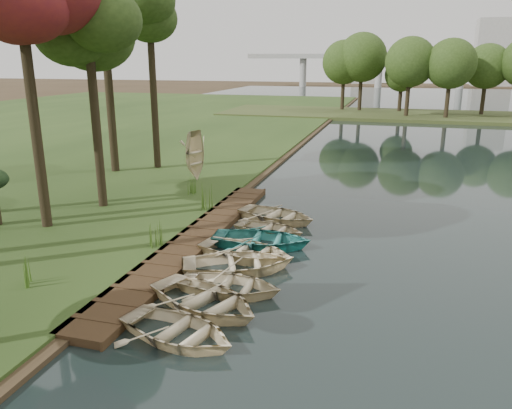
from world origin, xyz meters
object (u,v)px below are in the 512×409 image
(rowboat_1, at_px, (205,297))
(stored_rowboat, at_px, (196,175))
(boardwalk, at_px, (196,239))
(rowboat_2, at_px, (230,283))
(rowboat_0, at_px, (178,328))

(rowboat_1, distance_m, stored_rowboat, 15.40)
(stored_rowboat, bearing_deg, boardwalk, -139.44)
(boardwalk, xyz_separation_m, rowboat_2, (2.82, -4.02, 0.24))
(boardwalk, xyz_separation_m, stored_rowboat, (-3.66, 8.91, 0.46))
(rowboat_2, bearing_deg, rowboat_1, 163.84)
(rowboat_2, height_order, stored_rowboat, stored_rowboat)
(boardwalk, height_order, rowboat_1, rowboat_1)
(rowboat_0, distance_m, stored_rowboat, 17.00)
(rowboat_2, bearing_deg, boardwalk, 35.96)
(rowboat_2, xyz_separation_m, stored_rowboat, (-6.48, 12.93, 0.21))
(boardwalk, bearing_deg, rowboat_1, -64.86)
(rowboat_1, xyz_separation_m, rowboat_2, (0.37, 1.20, -0.05))
(rowboat_0, bearing_deg, rowboat_2, 7.43)
(boardwalk, bearing_deg, rowboat_0, -71.07)
(rowboat_0, bearing_deg, rowboat_1, 13.76)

